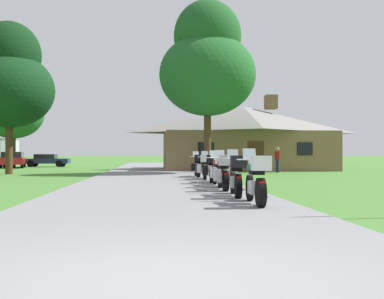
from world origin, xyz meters
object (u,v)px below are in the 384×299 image
(motorcycle_blue_sixth_in_row, at_px, (205,167))
(motorcycle_red_farthest_in_row, at_px, (198,166))
(tree_left_near, at_px, (9,80))
(tree_by_lodge_front, at_px, (207,63))
(bystander_red_shirt_near_lodge, at_px, (278,158))
(motorcycle_green_nearest_to_camera, at_px, (256,180))
(parked_red_suv_far_left, at_px, (13,159))
(parked_navy_sedan_far_left, at_px, (47,160))
(tree_left_far, at_px, (13,106))
(motorcycle_red_third_in_row, at_px, (224,173))
(motorcycle_orange_fifth_in_row, at_px, (212,169))
(motorcycle_red_second_in_row, at_px, (236,176))
(motorcycle_red_fourth_in_row, at_px, (219,171))

(motorcycle_blue_sixth_in_row, bearing_deg, motorcycle_red_farthest_in_row, 98.66)
(tree_left_near, distance_m, tree_by_lodge_front, 12.13)
(bystander_red_shirt_near_lodge, distance_m, tree_left_near, 17.56)
(motorcycle_green_nearest_to_camera, relative_size, tree_by_lodge_front, 0.19)
(parked_red_suv_far_left, bearing_deg, tree_left_near, -85.87)
(motorcycle_blue_sixth_in_row, relative_size, bystander_red_shirt_near_lodge, 1.24)
(bystander_red_shirt_near_lodge, xyz_separation_m, tree_left_near, (-16.87, -0.95, 4.79))
(motorcycle_red_farthest_in_row, bearing_deg, parked_navy_sedan_far_left, 119.92)
(tree_left_far, bearing_deg, motorcycle_red_third_in_row, -61.18)
(motorcycle_green_nearest_to_camera, height_order, motorcycle_blue_sixth_in_row, same)
(motorcycle_orange_fifth_in_row, height_order, tree_by_lodge_front, tree_by_lodge_front)
(motorcycle_red_second_in_row, height_order, motorcycle_red_third_in_row, same)
(motorcycle_red_third_in_row, distance_m, motorcycle_orange_fifth_in_row, 4.02)
(motorcycle_orange_fifth_in_row, xyz_separation_m, parked_navy_sedan_far_left, (-12.53, 26.24, 0.03))
(motorcycle_red_farthest_in_row, bearing_deg, motorcycle_orange_fifth_in_row, -87.83)
(motorcycle_red_third_in_row, distance_m, parked_red_suv_far_left, 30.59)
(tree_left_near, distance_m, parked_navy_sedan_far_left, 16.94)
(motorcycle_red_third_in_row, height_order, tree_by_lodge_front, tree_by_lodge_front)
(motorcycle_orange_fifth_in_row, relative_size, tree_left_near, 0.22)
(motorcycle_red_farthest_in_row, bearing_deg, tree_left_near, 153.35)
(motorcycle_red_second_in_row, distance_m, motorcycle_red_fourth_in_row, 4.08)
(motorcycle_red_second_in_row, distance_m, motorcycle_orange_fifth_in_row, 6.21)
(tree_left_near, bearing_deg, motorcycle_red_second_in_row, -56.10)
(motorcycle_orange_fifth_in_row, bearing_deg, motorcycle_red_third_in_row, -82.71)
(motorcycle_orange_fifth_in_row, relative_size, motorcycle_blue_sixth_in_row, 1.00)
(motorcycle_red_fourth_in_row, distance_m, tree_left_near, 17.33)
(motorcycle_orange_fifth_in_row, bearing_deg, tree_by_lodge_front, 93.77)
(motorcycle_red_fourth_in_row, height_order, parked_red_suv_far_left, parked_red_suv_far_left)
(motorcycle_red_fourth_in_row, xyz_separation_m, tree_by_lodge_front, (0.96, 11.77, 6.21))
(motorcycle_red_farthest_in_row, height_order, tree_left_far, tree_left_far)
(motorcycle_blue_sixth_in_row, xyz_separation_m, motorcycle_red_farthest_in_row, (-0.11, 2.31, 0.00))
(motorcycle_red_second_in_row, relative_size, motorcycle_orange_fifth_in_row, 1.00)
(motorcycle_red_second_in_row, relative_size, motorcycle_red_third_in_row, 1.00)
(parked_red_suv_far_left, height_order, parked_navy_sedan_far_left, parked_red_suv_far_left)
(bystander_red_shirt_near_lodge, xyz_separation_m, tree_by_lodge_front, (-4.81, -1.46, 5.87))
(motorcycle_green_nearest_to_camera, bearing_deg, tree_by_lodge_front, 89.24)
(motorcycle_green_nearest_to_camera, xyz_separation_m, bystander_red_shirt_near_lodge, (5.79, 19.38, 0.33))
(motorcycle_green_nearest_to_camera, xyz_separation_m, motorcycle_red_fourth_in_row, (0.02, 6.15, -0.01))
(bystander_red_shirt_near_lodge, bearing_deg, tree_by_lodge_front, 93.22)
(motorcycle_red_fourth_in_row, relative_size, tree_left_far, 0.24)
(motorcycle_red_fourth_in_row, relative_size, tree_left_near, 0.22)
(motorcycle_orange_fifth_in_row, distance_m, parked_navy_sedan_far_left, 29.08)
(tree_left_far, bearing_deg, tree_left_near, -74.63)
(motorcycle_green_nearest_to_camera, distance_m, motorcycle_red_fourth_in_row, 6.15)
(bystander_red_shirt_near_lodge, bearing_deg, motorcycle_red_second_in_row, 147.57)
(motorcycle_red_fourth_in_row, distance_m, motorcycle_red_farthest_in_row, 6.74)
(motorcycle_orange_fifth_in_row, height_order, tree_left_near, tree_left_near)
(motorcycle_green_nearest_to_camera, bearing_deg, motorcycle_red_fourth_in_row, 92.18)
(tree_left_near, bearing_deg, tree_left_far, 105.37)
(motorcycle_red_fourth_in_row, bearing_deg, tree_left_near, 130.29)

